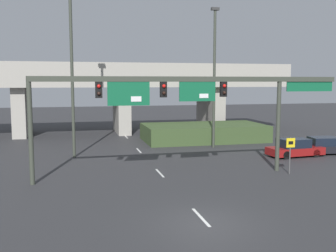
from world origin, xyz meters
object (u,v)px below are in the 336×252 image
(speed_limit_sign, at_px, (290,150))
(highway_light_pole_near, at_px, (71,50))
(parked_sedan_mid_right, at_px, (325,146))
(highway_light_pole_far, at_px, (214,75))
(parked_sedan_near_right, at_px, (295,148))
(signal_gantry, at_px, (184,94))

(speed_limit_sign, bearing_deg, highway_light_pole_near, 146.16)
(parked_sedan_mid_right, bearing_deg, highway_light_pole_far, 154.80)
(highway_light_pole_far, xyz_separation_m, parked_sedan_mid_right, (7.87, -5.09, -5.90))
(highway_light_pole_far, distance_m, parked_sedan_near_right, 9.42)
(signal_gantry, xyz_separation_m, highway_light_pole_far, (5.51, 9.84, 1.37))
(signal_gantry, height_order, highway_light_pole_far, highway_light_pole_far)
(highway_light_pole_near, xyz_separation_m, highway_light_pole_far, (12.27, 1.84, -1.76))
(highway_light_pole_far, xyz_separation_m, parked_sedan_near_right, (4.80, -5.58, -5.88))
(highway_light_pole_far, bearing_deg, parked_sedan_near_right, -49.32)
(parked_sedan_near_right, bearing_deg, highway_light_pole_far, 126.22)
(highway_light_pole_near, height_order, parked_sedan_near_right, highway_light_pole_near)
(signal_gantry, distance_m, parked_sedan_near_right, 12.03)
(signal_gantry, relative_size, speed_limit_sign, 8.23)
(highway_light_pole_near, relative_size, highway_light_pole_far, 1.28)
(highway_light_pole_near, height_order, highway_light_pole_far, highway_light_pole_near)
(signal_gantry, bearing_deg, highway_light_pole_far, 60.75)
(highway_light_pole_near, bearing_deg, parked_sedan_near_right, -12.36)
(speed_limit_sign, height_order, parked_sedan_mid_right, speed_limit_sign)
(signal_gantry, height_order, speed_limit_sign, signal_gantry)
(parked_sedan_near_right, bearing_deg, signal_gantry, -162.00)
(signal_gantry, height_order, highway_light_pole_near, highway_light_pole_near)
(signal_gantry, relative_size, parked_sedan_near_right, 4.34)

